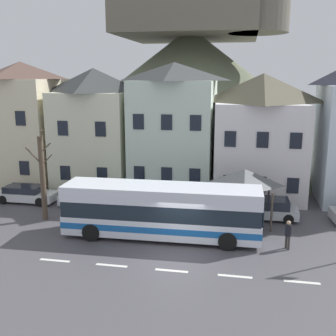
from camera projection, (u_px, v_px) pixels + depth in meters
ground_plane at (177, 257)px, 20.96m from camera, size 40.00×60.00×0.07m
townhouse_00 at (24, 125)px, 34.04m from camera, size 5.82×6.04×10.27m
townhouse_01 at (95, 130)px, 32.78m from camera, size 5.91×5.69×9.73m
townhouse_02 at (174, 129)px, 31.76m from camera, size 6.17×6.08×10.15m
townhouse_03 at (261, 136)px, 30.78m from camera, size 6.57×6.37×9.32m
hilltop_castle at (190, 86)px, 46.94m from camera, size 38.70×38.70×22.28m
transit_bus at (161, 211)px, 23.17m from camera, size 11.31×2.87×3.06m
bus_shelter at (245, 177)px, 25.58m from camera, size 3.60×3.60×3.40m
parked_car_00 at (26, 194)px, 30.02m from camera, size 4.43×1.96×1.20m
parked_car_02 at (268, 209)px, 26.46m from camera, size 3.91×2.04×1.34m
parked_car_03 at (88, 197)px, 28.98m from camera, size 4.17×1.89×1.42m
pedestrian_00 at (241, 217)px, 24.11m from camera, size 0.35×0.35×1.53m
pedestrian_01 at (288, 232)px, 21.64m from camera, size 0.34×0.34×1.61m
pedestrian_02 at (252, 215)px, 24.78m from camera, size 0.28×0.38×1.63m
public_bench at (269, 206)px, 27.53m from camera, size 1.77×0.48×0.87m
bare_tree_00 at (43, 177)px, 25.81m from camera, size 1.22×1.21×5.94m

